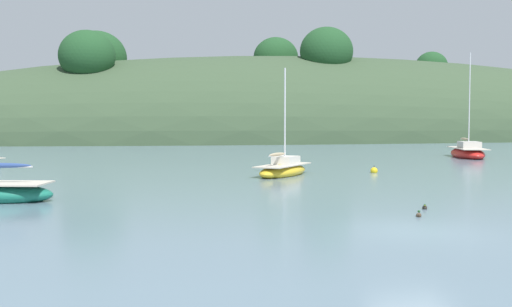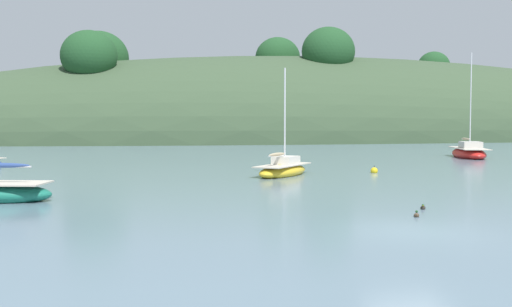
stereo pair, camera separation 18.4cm
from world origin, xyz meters
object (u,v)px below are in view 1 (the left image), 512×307
Objects in this scene: sailboat_blue_center at (468,153)px; duck_trailing at (425,207)px; duck_lead at (419,215)px; mooring_buoy_inner at (374,171)px; sailboat_white_near at (283,170)px.

sailboat_blue_center is 22.58× the size of duck_trailing.
sailboat_blue_center is at bearing 55.07° from duck_lead.
mooring_buoy_inner is 1.34× the size of duck_lead.
mooring_buoy_inner is 15.34m from duck_trailing.
sailboat_white_near is at bearing -176.04° from mooring_buoy_inner.
mooring_buoy_inner is (-14.15, -12.18, -0.30)m from sailboat_blue_center.
duck_trailing is (-18.75, -26.82, -0.37)m from sailboat_blue_center.
sailboat_white_near is at bearing -147.88° from sailboat_blue_center.
sailboat_blue_center is at bearing 40.74° from mooring_buoy_inner.
duck_lead is at bearing -124.60° from duck_trailing.
sailboat_blue_center reaches higher than mooring_buoy_inner.
mooring_buoy_inner is 17.19m from duck_lead.
duck_lead is (-5.69, -16.22, -0.07)m from mooring_buoy_inner.
sailboat_blue_center is 18.67m from mooring_buoy_inner.
mooring_buoy_inner is 1.33× the size of duck_trailing.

